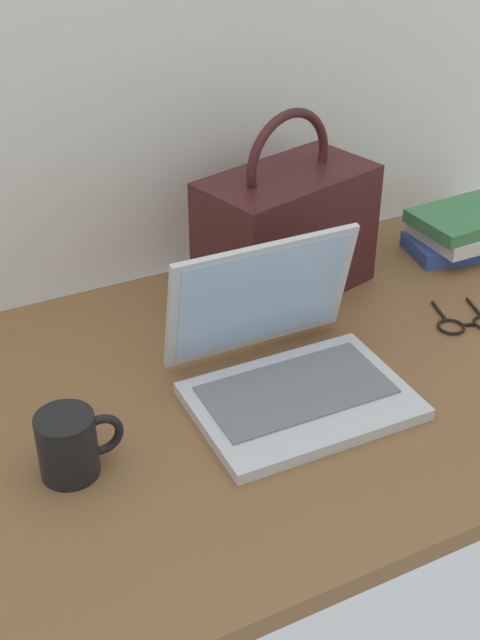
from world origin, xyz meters
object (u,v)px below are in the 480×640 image
object	(u,v)px
book_stack	(464,231)
laptop	(287,364)
coffee_mug	(70,444)
handbag	(286,230)
eyeglasses	(468,323)

from	to	relation	value
book_stack	laptop	bearing A→B (deg)	-156.16
coffee_mug	handbag	world-z (taller)	handbag
laptop	coffee_mug	size ratio (longest dim) A/B	2.73
eyeglasses	book_stack	bearing A→B (deg)	52.64
coffee_mug	eyeglasses	distance (m)	0.70
eyeglasses	handbag	bearing A→B (deg)	131.07
laptop	book_stack	bearing A→B (deg)	23.84
eyeglasses	laptop	bearing A→B (deg)	-177.67
eyeglasses	book_stack	size ratio (longest dim) A/B	0.55
laptop	handbag	distance (m)	0.31
handbag	book_stack	distance (m)	0.39
eyeglasses	handbag	size ratio (longest dim) A/B	0.38
laptop	eyeglasses	distance (m)	0.36
laptop	handbag	bearing A→B (deg)	60.88
laptop	coffee_mug	distance (m)	0.34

